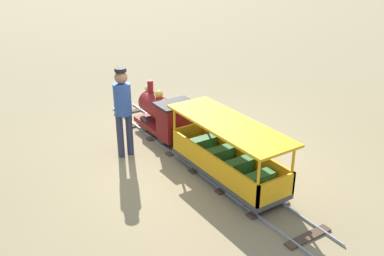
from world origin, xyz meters
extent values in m
plane|color=#8C7A56|center=(0.00, 0.00, 0.00)|extent=(60.00, 60.00, 0.00)
cube|color=gray|center=(-0.25, -0.08, 0.02)|extent=(0.03, 6.05, 0.04)
cube|color=gray|center=(0.25, -0.08, 0.02)|extent=(0.03, 6.05, 0.04)
cube|color=#4C3828|center=(0.00, -2.73, 0.01)|extent=(0.73, 0.14, 0.03)
cube|color=#4C3828|center=(0.00, -1.97, 0.01)|extent=(0.73, 0.14, 0.03)
cube|color=#4C3828|center=(0.00, -1.21, 0.01)|extent=(0.73, 0.14, 0.03)
cube|color=#4C3828|center=(0.00, -0.46, 0.01)|extent=(0.73, 0.14, 0.03)
cube|color=#4C3828|center=(0.00, 0.30, 0.01)|extent=(0.73, 0.14, 0.03)
cube|color=#4C3828|center=(0.00, 1.05, 0.01)|extent=(0.73, 0.14, 0.03)
cube|color=#4C3828|center=(0.00, 1.81, 0.01)|extent=(0.73, 0.14, 0.03)
cube|color=#4C3828|center=(0.00, 2.57, 0.01)|extent=(0.73, 0.14, 0.03)
cube|color=maroon|center=(0.00, 1.04, 0.21)|extent=(0.61, 1.40, 0.10)
cylinder|color=maroon|center=(0.00, 1.24, 0.56)|extent=(0.44, 0.85, 0.44)
cylinder|color=#B7932D|center=(0.00, 1.67, 0.56)|extent=(0.37, 0.02, 0.37)
cylinder|color=maroon|center=(0.00, 1.54, 0.90)|extent=(0.12, 0.12, 0.24)
sphere|color=#B7932D|center=(0.00, 1.19, 0.83)|extent=(0.16, 0.16, 0.16)
cube|color=maroon|center=(0.00, 0.57, 0.54)|extent=(0.61, 0.45, 0.55)
cube|color=black|center=(0.00, 0.57, 0.83)|extent=(0.69, 0.53, 0.04)
sphere|color=#F2EAB2|center=(0.00, 1.70, 0.82)|extent=(0.10, 0.10, 0.10)
cylinder|color=#2D2D2D|center=(-0.25, 1.39, 0.20)|extent=(0.05, 0.32, 0.32)
cylinder|color=#2D2D2D|center=(0.25, 1.39, 0.20)|extent=(0.05, 0.32, 0.32)
cylinder|color=#2D2D2D|center=(-0.25, 0.69, 0.20)|extent=(0.05, 0.32, 0.32)
cylinder|color=#2D2D2D|center=(0.25, 0.69, 0.20)|extent=(0.05, 0.32, 0.32)
cube|color=#3F3F3F|center=(0.00, -0.98, 0.18)|extent=(0.69, 2.25, 0.08)
cube|color=orange|center=(-0.33, -0.98, 0.40)|extent=(0.04, 2.25, 0.35)
cube|color=orange|center=(0.33, -0.98, 0.40)|extent=(0.04, 2.25, 0.35)
cube|color=orange|center=(0.00, 0.12, 0.40)|extent=(0.69, 0.04, 0.35)
cube|color=orange|center=(0.00, -2.09, 0.40)|extent=(0.69, 0.04, 0.35)
cylinder|color=orange|center=(-0.32, 0.09, 0.59)|extent=(0.04, 0.04, 0.75)
cylinder|color=orange|center=(0.32, 0.09, 0.59)|extent=(0.04, 0.04, 0.75)
cylinder|color=orange|center=(-0.32, -2.06, 0.59)|extent=(0.04, 0.04, 0.75)
cylinder|color=orange|center=(0.32, -2.06, 0.59)|extent=(0.04, 0.04, 0.75)
cube|color=orange|center=(0.00, -0.98, 0.99)|extent=(0.79, 2.35, 0.04)
cube|color=#2D6B33|center=(0.00, -1.71, 0.34)|extent=(0.53, 0.20, 0.24)
cube|color=#2D6B33|center=(0.00, -1.22, 0.34)|extent=(0.53, 0.20, 0.24)
cube|color=#2D6B33|center=(0.00, -0.74, 0.34)|extent=(0.53, 0.20, 0.24)
cube|color=#2D6B33|center=(0.00, -0.25, 0.34)|extent=(0.53, 0.20, 0.24)
cylinder|color=#262626|center=(-0.25, -0.19, 0.16)|extent=(0.04, 0.24, 0.24)
cylinder|color=#262626|center=(0.25, -0.19, 0.16)|extent=(0.04, 0.24, 0.24)
cylinder|color=#262626|center=(-0.25, -1.77, 0.16)|extent=(0.04, 0.24, 0.24)
cylinder|color=#262626|center=(0.25, -1.77, 0.16)|extent=(0.04, 0.24, 0.24)
cylinder|color=#282D47|center=(-1.06, 0.71, 0.40)|extent=(0.12, 0.12, 0.80)
cylinder|color=#282D47|center=(-0.88, 0.71, 0.40)|extent=(0.12, 0.12, 0.80)
cylinder|color=#2D4C99|center=(-0.97, 0.71, 1.08)|extent=(0.30, 0.30, 0.55)
sphere|color=#936B4C|center=(-0.97, 0.71, 1.46)|extent=(0.22, 0.22, 0.22)
cylinder|color=black|center=(-0.97, 0.71, 1.59)|extent=(0.20, 0.20, 0.06)
camera|label=1|loc=(-3.74, -5.67, 3.55)|focal=39.92mm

